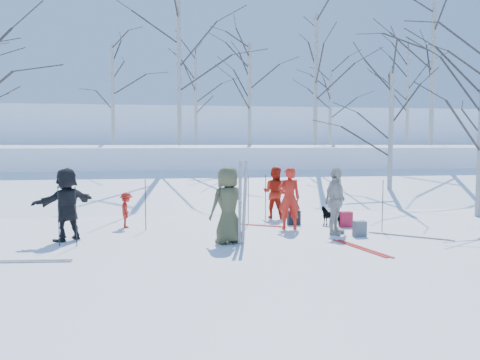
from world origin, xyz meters
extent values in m
plane|color=white|center=(0.00, 0.00, 0.00)|extent=(120.00, 120.00, 0.00)
cube|color=white|center=(0.00, 7.00, 0.15)|extent=(70.00, 9.49, 4.12)
cube|color=white|center=(0.00, 17.00, 1.00)|extent=(70.00, 18.00, 2.20)
cube|color=white|center=(0.00, 38.00, 2.00)|extent=(90.00, 30.00, 6.00)
imported|color=#424429|center=(-0.57, -0.38, 0.88)|extent=(1.01, 0.86, 1.76)
imported|color=red|center=(1.26, 1.13, 0.83)|extent=(0.62, 0.42, 1.65)
imported|color=#B61F0E|center=(1.30, 3.00, 0.78)|extent=(0.96, 0.91, 1.57)
imported|color=red|center=(-3.03, 1.98, 0.48)|extent=(0.39, 0.64, 0.97)
imported|color=beige|center=(2.22, 0.26, 0.84)|extent=(0.99, 0.99, 1.69)
imported|color=black|center=(-4.26, 0.51, 0.86)|extent=(1.47, 1.50, 1.72)
imported|color=black|center=(2.56, 1.50, 0.26)|extent=(0.65, 0.62, 0.52)
cube|color=silver|center=(-0.32, -0.59, 0.95)|extent=(0.07, 0.16, 1.90)
cube|color=silver|center=(-0.22, -0.59, 0.95)|extent=(0.12, 0.23, 1.89)
cylinder|color=black|center=(-3.93, -0.20, 0.67)|extent=(0.02, 0.02, 1.34)
cylinder|color=black|center=(0.96, 2.74, 0.67)|extent=(0.02, 0.02, 1.34)
cylinder|color=black|center=(3.56, 0.42, 0.67)|extent=(0.02, 0.02, 1.34)
cylinder|color=black|center=(-4.32, -0.09, 0.67)|extent=(0.02, 0.02, 1.34)
cylinder|color=black|center=(0.34, 2.16, 0.67)|extent=(0.02, 0.02, 1.34)
cylinder|color=black|center=(-2.50, 1.54, 0.67)|extent=(0.02, 0.02, 1.34)
cube|color=#AF1B34|center=(2.88, 1.21, 0.21)|extent=(0.32, 0.22, 0.42)
cube|color=#56575D|center=(2.73, -0.10, 0.19)|extent=(0.30, 0.20, 0.38)
cube|color=black|center=(1.58, 1.79, 0.20)|extent=(0.34, 0.24, 0.40)
camera|label=1|loc=(-1.89, -10.85, 2.27)|focal=35.00mm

